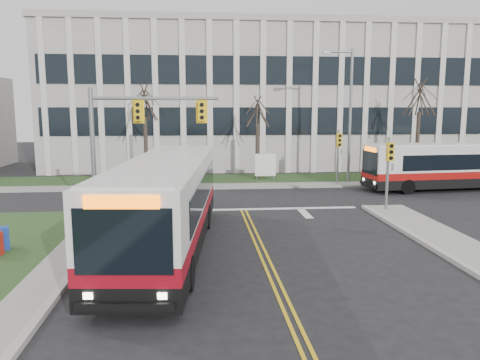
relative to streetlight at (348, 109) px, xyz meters
name	(u,v)px	position (x,y,z in m)	size (l,w,h in m)	color
ground	(266,260)	(-8.03, -16.20, -5.19)	(120.00, 120.00, 0.00)	black
sidewalk_cross	(307,185)	(-3.03, -1.00, -5.12)	(44.00, 1.60, 0.14)	#9E9B93
building_lawn	(298,179)	(-3.03, 1.80, -5.13)	(44.00, 5.00, 0.12)	#27441D
office_building	(273,100)	(-3.03, 13.80, 0.81)	(40.00, 16.00, 12.00)	#BBB5AC
mast_arm_signal	(128,129)	(-13.65, -9.04, -0.94)	(6.11, 0.38, 6.20)	slate
signal_pole_near	(389,163)	(-0.83, -9.30, -2.69)	(0.34, 0.39, 3.80)	slate
signal_pole_far	(338,149)	(-0.83, -0.80, -2.69)	(0.34, 0.39, 3.80)	slate
streetlight	(348,109)	(0.00, 0.00, 0.00)	(2.15, 0.25, 9.20)	slate
directory_sign	(265,165)	(-5.53, 1.30, -4.02)	(1.50, 0.12, 2.00)	slate
tree_left	(145,104)	(-14.03, 1.80, 0.32)	(1.80, 1.80, 7.70)	#42352B
tree_mid	(258,113)	(-6.03, 2.00, -0.31)	(1.80, 1.80, 6.82)	#42352B
tree_right	(420,99)	(5.97, 1.80, 0.71)	(1.80, 1.80, 8.25)	#42352B
bus_main	(166,206)	(-11.53, -14.72, -3.52)	(2.71, 12.53, 3.34)	silver
bus_cross	(449,167)	(5.82, -3.16, -3.73)	(2.38, 11.00, 2.93)	silver
newspaper_box_blue	(2,240)	(-17.53, -14.52, -4.72)	(0.50, 0.45, 0.95)	navy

